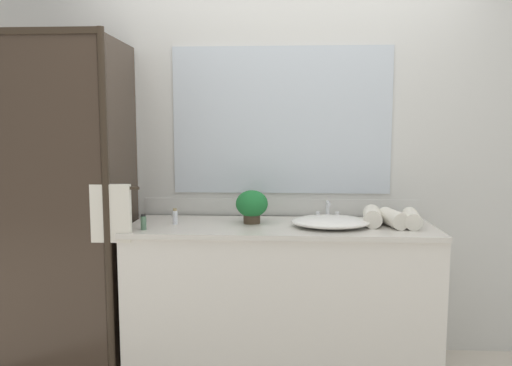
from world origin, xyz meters
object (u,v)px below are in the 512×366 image
Objects in this scene: faucet at (328,215)px; amenity_bottle_conditioner at (144,222)px; potted_plant at (252,205)px; amenity_bottle_body_wash at (175,217)px; rolled_towel_near_edge at (412,218)px; rolled_towel_far_edge at (373,216)px; rolled_towel_middle at (393,218)px; sink_basin at (331,222)px; amenity_bottle_shampoo at (252,212)px.

amenity_bottle_conditioner is (-1.06, -0.30, 0.00)m from faucet.
potted_plant is 2.11× the size of amenity_bottle_body_wash.
rolled_towel_near_edge is at bearing -0.11° from amenity_bottle_body_wash.
rolled_towel_far_edge reaches higher than amenity_bottle_body_wash.
faucet is 0.70× the size of rolled_towel_far_edge.
rolled_towel_middle is (0.36, -0.15, 0.01)m from faucet.
amenity_bottle_conditioner is at bearing -159.54° from potted_plant.
rolled_towel_far_edge is at bearing 15.04° from sink_basin.
sink_basin is 1.88× the size of rolled_towel_far_edge.
potted_plant is at bearing 175.47° from rolled_towel_middle.
amenity_bottle_conditioner is 0.35× the size of rolled_towel_near_edge.
sink_basin is 0.26m from rolled_towel_far_edge.
amenity_bottle_shampoo is at bearing 152.25° from sink_basin.
sink_basin is 0.48m from potted_plant.
potted_plant is 0.94m from rolled_towel_near_edge.
rolled_towel_near_edge is at bearing 3.67° from rolled_towel_middle.
sink_basin is at bearing -27.75° from amenity_bottle_shampoo.
potted_plant reaches higher than faucet.
amenity_bottle_conditioner is at bearing -173.66° from rolled_towel_middle.
amenity_bottle_conditioner is at bearing -164.02° from faucet.
faucet reaches higher than rolled_towel_far_edge.
potted_plant is at bearing 178.14° from rolled_towel_far_edge.
sink_basin is 2.01× the size of rolled_towel_middle.
amenity_bottle_shampoo is 0.70m from amenity_bottle_conditioner.
rolled_towel_near_edge is (1.54, 0.17, 0.01)m from amenity_bottle_conditioner.
rolled_towel_near_edge is 0.11m from rolled_towel_middle.
rolled_towel_far_edge is (0.25, 0.07, 0.02)m from sink_basin.
amenity_bottle_shampoo is (-0.01, 0.16, -0.07)m from potted_plant.
rolled_towel_near_edge is at bearing -12.84° from amenity_bottle_shampoo.
rolled_towel_far_edge is (0.25, -0.10, 0.01)m from faucet.
potted_plant reaches higher than amenity_bottle_shampoo.
faucet is at bearing 163.63° from rolled_towel_near_edge.
amenity_bottle_shampoo is (-0.47, 0.25, 0.01)m from sink_basin.
potted_plant is 0.46m from amenity_bottle_body_wash.
rolled_towel_middle is at bearing -20.97° from rolled_towel_far_edge.
faucet is 0.75× the size of rolled_towel_middle.
rolled_towel_near_edge is at bearing -9.07° from rolled_towel_far_edge.
amenity_bottle_conditioner is (-0.14, -0.17, -0.00)m from amenity_bottle_body_wash.
rolled_towel_middle reaches higher than amenity_bottle_body_wash.
potted_plant is 0.88× the size of rolled_towel_middle.
amenity_bottle_conditioner reaches higher than sink_basin.
sink_basin is at bearing -90.00° from faucet.
sink_basin is 0.47m from rolled_towel_near_edge.
sink_basin is at bearing 7.12° from amenity_bottle_conditioner.
amenity_bottle_body_wash is at bearing 179.89° from rolled_towel_near_edge.
amenity_bottle_body_wash is 1.39m from rolled_towel_near_edge.
rolled_towel_far_edge is at bearing 159.03° from rolled_towel_middle.
amenity_bottle_shampoo is 0.35× the size of rolled_towel_far_edge.
potted_plant is 0.82× the size of rolled_towel_far_edge.
amenity_bottle_shampoo is 0.50m from amenity_bottle_body_wash.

